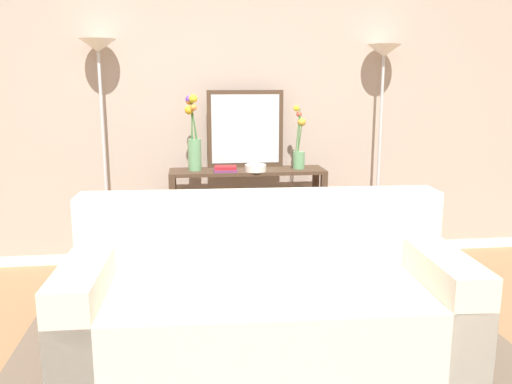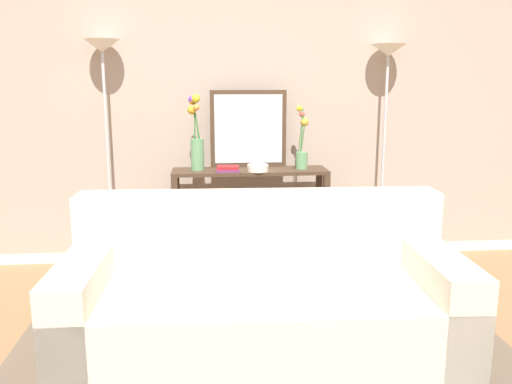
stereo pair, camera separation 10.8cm
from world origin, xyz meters
name	(u,v)px [view 1 (the left image)]	position (x,y,z in m)	size (l,w,h in m)	color
back_wall	(228,96)	(0.00, 2.35, 1.42)	(12.00, 0.15, 2.85)	white
area_rug	(269,358)	(0.08, 0.48, 0.01)	(2.94, 2.19, 0.01)	brown
couch	(265,298)	(0.08, 0.64, 0.31)	(2.28, 1.07, 0.88)	beige
console_table	(248,202)	(0.12, 1.99, 0.58)	(1.26, 0.34, 0.85)	#473323
floor_lamp_left	(100,92)	(-1.03, 2.11, 1.47)	(0.28, 0.28, 1.87)	silver
floor_lamp_right	(382,93)	(1.28, 2.11, 1.45)	(0.28, 0.28, 1.85)	silver
wall_mirror	(245,129)	(0.12, 2.13, 1.17)	(0.63, 0.02, 0.63)	#473323
vase_tall_flowers	(193,139)	(-0.31, 2.00, 1.11)	(0.12, 0.12, 0.61)	#669E6B
vase_short_flowers	(299,148)	(0.55, 2.00, 1.02)	(0.11, 0.11, 0.51)	#669E6B
fruit_bowl	(255,168)	(0.18, 1.90, 0.88)	(0.17, 0.17, 0.06)	silver
book_stack	(225,169)	(-0.06, 1.91, 0.87)	(0.19, 0.15, 0.04)	#6B3360
book_row_under_console	(215,263)	(-0.16, 1.99, 0.06)	(0.48, 0.18, 0.13)	maroon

